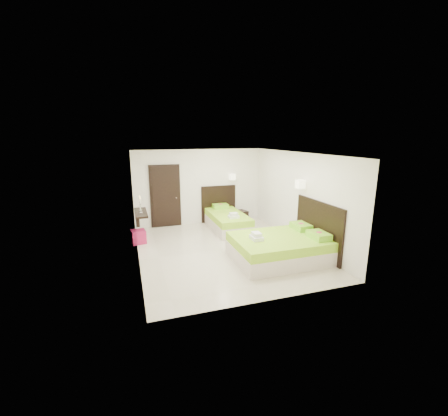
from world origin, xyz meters
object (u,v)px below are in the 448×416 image
object	(u,v)px
bed_double	(282,246)
nightstand	(240,217)
bed_single	(227,220)
ottoman	(139,237)

from	to	relation	value
bed_double	nightstand	size ratio (longest dim) A/B	4.82
bed_single	ottoman	world-z (taller)	bed_single
ottoman	bed_single	bearing A→B (deg)	10.03
bed_double	ottoman	bearing A→B (deg)	145.61
nightstand	ottoman	bearing A→B (deg)	-177.72
nightstand	ottoman	xyz separation A→B (m)	(-3.58, -1.10, -0.02)
bed_single	nightstand	size ratio (longest dim) A/B	4.46
nightstand	bed_single	bearing A→B (deg)	-154.52
bed_double	ottoman	size ratio (longest dim) A/B	5.90
bed_single	nightstand	world-z (taller)	bed_single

